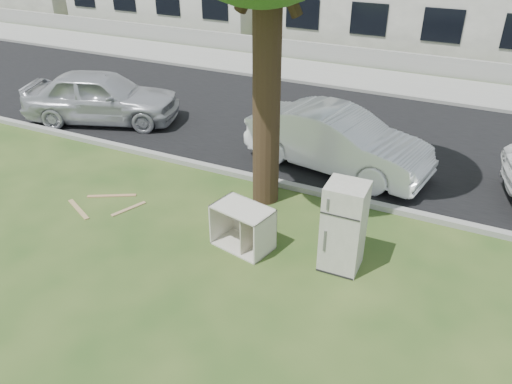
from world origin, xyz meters
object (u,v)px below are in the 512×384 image
at_px(cabinet, 243,227).
at_px(car_center, 337,140).
at_px(car_left, 102,96).
at_px(fridge, 344,227).

distance_m(cabinet, car_center, 3.81).
height_order(cabinet, car_left, car_left).
distance_m(car_center, car_left, 6.93).
bearing_deg(car_center, cabinet, -178.60).
bearing_deg(car_left, cabinet, -139.81).
bearing_deg(cabinet, car_left, 162.16).
bearing_deg(fridge, car_left, 155.62).
relative_size(fridge, cabinet, 1.53).
bearing_deg(fridge, cabinet, -174.08).
height_order(fridge, cabinet, fridge).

